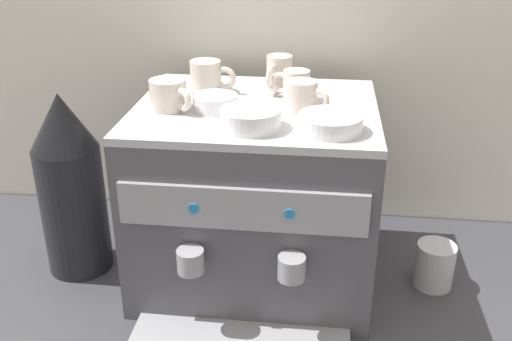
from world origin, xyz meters
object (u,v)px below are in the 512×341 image
ceramic_cup_4 (303,96)px  ceramic_bowl_2 (251,119)px  ceramic_cup_0 (278,73)px  ceramic_cup_1 (169,95)px  coffee_grinder (71,185)px  ceramic_bowl_0 (215,103)px  espresso_machine (256,194)px  ceramic_cup_3 (295,85)px  ceramic_bowl_1 (330,123)px  milk_pitcher (435,265)px  ceramic_cup_2 (207,77)px

ceramic_cup_4 → ceramic_bowl_2: bearing=-130.7°
ceramic_bowl_2 → ceramic_cup_0: bearing=82.9°
ceramic_cup_1 → coffee_grinder: bearing=177.3°
ceramic_cup_0 → ceramic_cup_1: bearing=-142.0°
ceramic_cup_1 → coffee_grinder: size_ratio=0.23×
ceramic_bowl_0 → ceramic_bowl_2: size_ratio=0.80×
ceramic_bowl_0 → ceramic_bowl_2: (0.09, -0.10, 0.00)m
espresso_machine → ceramic_cup_3: (0.08, 0.05, 0.25)m
ceramic_cup_0 → ceramic_bowl_1: (0.13, -0.26, -0.03)m
ceramic_cup_3 → coffee_grinder: (-0.53, -0.09, -0.24)m
ceramic_bowl_1 → milk_pitcher: 0.50m
ceramic_cup_3 → ceramic_bowl_0: 0.19m
ceramic_cup_2 → ceramic_cup_3: ceramic_cup_2 is taller
ceramic_cup_0 → ceramic_bowl_2: bearing=-97.1°
ceramic_cup_1 → milk_pitcher: bearing=3.0°
ceramic_cup_1 → ceramic_cup_2: (0.06, 0.14, 0.00)m
espresso_machine → ceramic_bowl_2: 0.28m
espresso_machine → ceramic_bowl_2: bearing=-87.5°
ceramic_cup_3 → ceramic_bowl_2: (-0.08, -0.19, -0.02)m
ceramic_cup_2 → ceramic_bowl_1: bearing=-38.1°
espresso_machine → ceramic_cup_0: 0.29m
espresso_machine → ceramic_bowl_0: ceramic_bowl_0 is taller
ceramic_bowl_1 → ceramic_cup_2: bearing=141.9°
ceramic_cup_1 → ceramic_bowl_2: 0.21m
ceramic_cup_1 → ceramic_cup_3: size_ratio=1.13×
ceramic_cup_4 → ceramic_bowl_2: 0.15m
ceramic_cup_3 → ceramic_bowl_0: ceramic_cup_3 is taller
ceramic_cup_1 → ceramic_cup_4: (0.29, 0.02, 0.00)m
ceramic_bowl_1 → ceramic_bowl_2: ceramic_bowl_2 is taller
ceramic_bowl_1 → milk_pitcher: (0.27, 0.12, -0.40)m
ceramic_bowl_0 → ceramic_bowl_2: bearing=-48.2°
ceramic_bowl_0 → coffee_grinder: (-0.36, 0.00, -0.22)m
ceramic_bowl_2 → milk_pitcher: size_ratio=1.11×
ceramic_bowl_2 → ceramic_cup_2: bearing=120.0°
espresso_machine → ceramic_cup_4: size_ratio=6.00×
ceramic_cup_0 → ceramic_cup_3: bearing=-59.9°
ceramic_cup_0 → ceramic_cup_1: (-0.22, -0.17, -0.01)m
ceramic_cup_1 → ceramic_cup_4: same height
ceramic_cup_3 → coffee_grinder: bearing=-170.8°
ceramic_bowl_0 → coffee_grinder: 0.42m
ceramic_cup_4 → ceramic_cup_3: bearing=106.7°
espresso_machine → milk_pitcher: (0.43, -0.01, -0.16)m
ceramic_cup_2 → ceramic_bowl_2: ceramic_cup_2 is taller
ceramic_bowl_2 → milk_pitcher: ceramic_bowl_2 is taller
espresso_machine → ceramic_bowl_0: bearing=-156.8°
ceramic_cup_1 → milk_pitcher: size_ratio=0.94×
ceramic_cup_2 → espresso_machine: bearing=-36.3°
ceramic_cup_2 → milk_pitcher: ceramic_cup_2 is taller
ceramic_cup_4 → coffee_grinder: 0.60m
ceramic_cup_2 → ceramic_cup_3: (0.21, -0.04, -0.00)m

